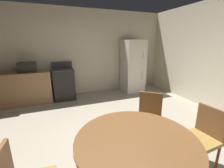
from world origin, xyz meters
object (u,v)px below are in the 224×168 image
oven_range (64,84)px  chair_northeast (149,116)px  microwave (27,67)px  refrigerator (133,66)px  chair_east (203,135)px  dining_table (136,152)px

oven_range → chair_northeast: size_ratio=1.26×
microwave → refrigerator: bearing=-0.9°
chair_east → dining_table: bearing=0.0°
refrigerator → oven_range: bearing=178.7°
chair_northeast → microwave: bearing=-100.7°
refrigerator → microwave: refrigerator is taller
chair_northeast → dining_table: bearing=0.0°
refrigerator → chair_northeast: 2.94m
refrigerator → microwave: size_ratio=4.00×
dining_table → chair_northeast: bearing=48.2°
refrigerator → microwave: 3.24m
refrigerator → chair_northeast: size_ratio=2.02×
refrigerator → chair_northeast: (-1.14, -2.68, -0.38)m
refrigerator → chair_east: 3.51m
dining_table → chair_northeast: (0.70, 0.79, -0.10)m
oven_range → refrigerator: refrigerator is taller
microwave → chair_east: (2.44, -3.45, -0.53)m
oven_range → chair_east: bearing=-66.2°
refrigerator → dining_table: size_ratio=1.43×
dining_table → chair_east: bearing=3.6°
dining_table → oven_range: bearing=97.6°
microwave → chair_east: bearing=-54.7°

